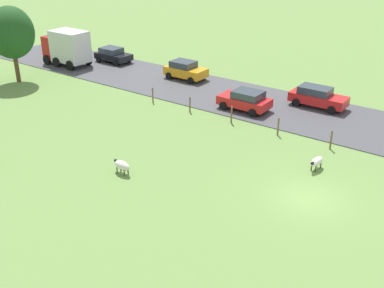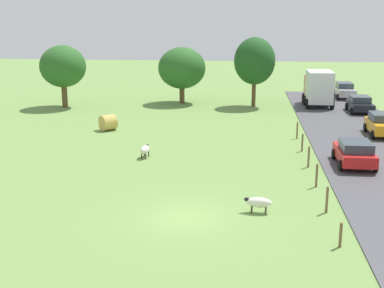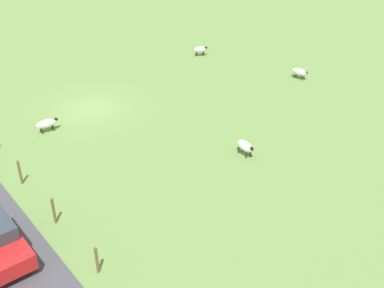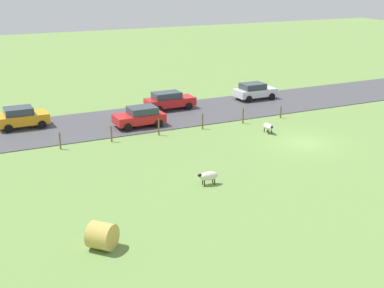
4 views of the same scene
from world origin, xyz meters
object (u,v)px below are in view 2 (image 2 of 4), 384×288
at_px(tree_0, 63,67).
at_px(car_5, 383,124).
at_px(sheep_0, 145,150).
at_px(tree_2, 182,68).
at_px(hay_bale_0, 108,123).
at_px(car_4, 360,104).
at_px(car_1, 355,153).
at_px(tree_1, 255,61).
at_px(sheep_2, 259,202).
at_px(car_0, 345,90).
at_px(truck_0, 318,87).

bearing_deg(tree_0, car_5, -19.04).
relative_size(sheep_0, tree_2, 0.23).
bearing_deg(hay_bale_0, car_4, 24.40).
bearing_deg(car_1, tree_1, 105.88).
xyz_separation_m(sheep_2, car_4, (9.96, 26.39, 0.33)).
bearing_deg(car_4, tree_2, 168.09).
relative_size(sheep_2, tree_0, 0.22).
height_order(tree_1, car_0, tree_1).
xyz_separation_m(hay_bale_0, car_1, (17.47, -8.40, 0.25)).
xyz_separation_m(truck_0, car_4, (3.49, -2.89, -1.08)).
relative_size(hay_bale_0, car_5, 0.32).
distance_m(sheep_0, hay_bale_0, 8.92).
relative_size(tree_1, car_5, 1.75).
bearing_deg(tree_0, car_1, -36.76).
distance_m(car_0, car_1, 26.97).
distance_m(tree_1, car_0, 12.21).
distance_m(sheep_0, car_0, 31.11).
relative_size(sheep_2, tree_1, 0.19).
xyz_separation_m(tree_2, car_1, (13.16, -21.76, -2.73)).
distance_m(tree_2, car_4, 17.76).
xyz_separation_m(car_4, car_5, (-0.30, -9.62, 0.08)).
bearing_deg(truck_0, tree_0, -173.55).
bearing_deg(sheep_2, tree_0, 124.87).
bearing_deg(hay_bale_0, car_0, 40.25).
bearing_deg(tree_2, car_5, -38.13).
relative_size(hay_bale_0, car_0, 0.29).
height_order(tree_0, car_1, tree_0).
relative_size(hay_bale_0, car_4, 0.32).
bearing_deg(car_0, sheep_2, -106.06).
xyz_separation_m(sheep_2, tree_0, (-18.44, 26.46, 3.48)).
distance_m(tree_0, car_4, 28.57).
height_order(tree_2, truck_0, tree_2).
xyz_separation_m(hay_bale_0, car_0, (21.56, 18.25, 0.29)).
distance_m(tree_1, car_5, 15.73).
bearing_deg(car_0, tree_2, -164.17).
bearing_deg(car_0, hay_bale_0, -139.75).
height_order(hay_bale_0, tree_1, tree_1).
height_order(sheep_2, car_4, car_4).
bearing_deg(tree_2, truck_0, -3.04).
bearing_deg(sheep_0, car_5, 25.15).
distance_m(sheep_0, tree_0, 21.19).
bearing_deg(tree_0, car_0, 16.49).
xyz_separation_m(tree_0, tree_2, (11.23, 3.54, -0.39)).
relative_size(sheep_2, car_0, 0.31).
bearing_deg(car_5, truck_0, 104.29).
bearing_deg(tree_2, car_0, 15.83).
bearing_deg(car_4, sheep_0, -134.26).
bearing_deg(hay_bale_0, tree_2, 72.12).
xyz_separation_m(sheep_0, car_1, (13.02, -0.67, 0.34)).
height_order(sheep_2, car_1, car_1).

